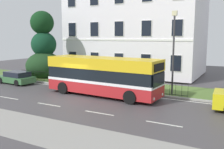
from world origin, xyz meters
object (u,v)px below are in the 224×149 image
(single_decker_bus, at_px, (103,76))
(street_lamp_post, at_px, (174,47))
(evergreen_tree, at_px, (44,52))
(litter_bin, at_px, (67,76))
(parked_hatchback_00, at_px, (16,78))
(georgian_townhouse, at_px, (136,21))

(single_decker_bus, relative_size, street_lamp_post, 1.47)
(evergreen_tree, bearing_deg, litter_bin, -19.56)
(litter_bin, bearing_deg, parked_hatchback_00, -150.98)
(parked_hatchback_00, bearing_deg, single_decker_bus, -177.15)
(evergreen_tree, xyz_separation_m, street_lamp_post, (14.99, -1.87, 0.94))
(evergreen_tree, relative_size, litter_bin, 6.49)
(georgian_townhouse, distance_m, evergreen_tree, 11.64)
(georgian_townhouse, distance_m, street_lamp_post, 12.63)
(litter_bin, bearing_deg, georgian_townhouse, 71.97)
(parked_hatchback_00, xyz_separation_m, street_lamp_post, (14.89, 2.16, 3.20))
(single_decker_bus, bearing_deg, evergreen_tree, 160.01)
(evergreen_tree, height_order, street_lamp_post, evergreen_tree)
(georgian_townhouse, distance_m, litter_bin, 11.65)
(georgian_townhouse, bearing_deg, single_decker_bus, -78.26)
(evergreen_tree, bearing_deg, street_lamp_post, -7.11)
(evergreen_tree, bearing_deg, single_decker_bus, -23.13)
(georgian_townhouse, xyz_separation_m, street_lamp_post, (7.38, -9.88, -2.72))
(parked_hatchback_00, distance_m, street_lamp_post, 15.38)
(parked_hatchback_00, height_order, litter_bin, litter_bin)
(street_lamp_post, height_order, litter_bin, street_lamp_post)
(single_decker_bus, distance_m, parked_hatchback_00, 10.14)
(georgian_townhouse, bearing_deg, street_lamp_post, -53.25)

